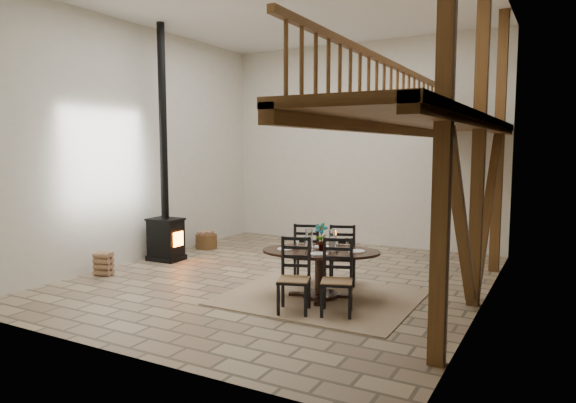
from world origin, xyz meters
The scene contains 7 objects.
ground centered at (0.00, 0.00, 0.00)m, with size 8.00×8.00×0.00m, color tan.
room_shell centered at (1.19, 0.00, 3.01)m, with size 7.02×8.02×5.01m.
rug centered at (1.15, -0.80, 0.01)m, with size 3.00×2.50×0.02m, color tan.
dining_table centered at (1.15, -0.80, 0.44)m, with size 2.17×2.35×1.22m.
wood_stove centered at (-2.97, 0.15, 1.11)m, with size 0.72×0.57×5.00m.
log_basket centered at (-3.02, 1.62, 0.19)m, with size 0.52×0.52×0.43m.
log_stack centered at (-3.09, -1.45, 0.23)m, with size 0.37×0.29×0.45m.
Camera 1 is at (4.57, -8.16, 2.42)m, focal length 32.00 mm.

